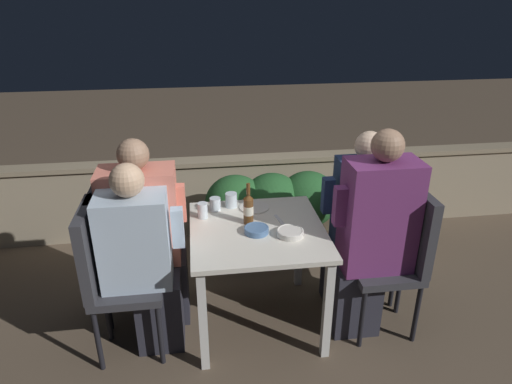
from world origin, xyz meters
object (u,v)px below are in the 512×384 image
object	(u,v)px
chair_left_far	(116,246)
person_coral_top	(148,236)
beer_bottle	(248,208)
chair_right_near	(400,249)
potted_plant	(396,201)
chair_left_near	(108,269)
chair_right_far	(385,227)
person_purple_stripe	(372,237)
person_blue_shirt	(143,261)
person_navy_jumper	(357,221)

from	to	relation	value
chair_left_far	person_coral_top	distance (m)	0.21
beer_bottle	person_coral_top	bearing A→B (deg)	175.36
chair_right_near	potted_plant	world-z (taller)	chair_right_near
chair_left_near	chair_right_far	distance (m)	1.82
person_coral_top	chair_right_far	size ratio (longest dim) A/B	1.31
chair_right_near	person_purple_stripe	size ratio (longest dim) A/B	0.71
chair_left_far	chair_right_near	bearing A→B (deg)	-9.00
chair_right_near	chair_left_near	bearing A→B (deg)	179.12
person_blue_shirt	chair_right_far	size ratio (longest dim) A/B	1.26
chair_right_near	chair_left_far	bearing A→B (deg)	171.00
chair_right_near	person_purple_stripe	distance (m)	0.23
person_purple_stripe	chair_left_far	bearing A→B (deg)	169.87
chair_left_near	person_navy_jumper	bearing A→B (deg)	9.06
beer_bottle	person_purple_stripe	bearing A→B (deg)	-17.39
chair_left_far	person_navy_jumper	distance (m)	1.59
person_coral_top	person_purple_stripe	size ratio (longest dim) A/B	0.94
person_purple_stripe	chair_right_far	size ratio (longest dim) A/B	1.40
chair_left_far	chair_right_near	distance (m)	1.80
person_blue_shirt	chair_right_far	distance (m)	1.62
chair_right_near	chair_right_far	bearing A→B (deg)	87.56
chair_right_near	potted_plant	size ratio (longest dim) A/B	1.32
chair_left_far	chair_right_far	xyz separation A→B (m)	(1.79, 0.00, 0.00)
person_blue_shirt	chair_right_near	size ratio (longest dim) A/B	1.26
person_coral_top	chair_right_far	bearing A→B (deg)	0.02
person_purple_stripe	potted_plant	world-z (taller)	person_purple_stripe
person_blue_shirt	person_purple_stripe	bearing A→B (deg)	-1.14
chair_left_far	chair_right_far	size ratio (longest dim) A/B	1.00
chair_right_near	potted_plant	bearing A→B (deg)	66.97
chair_left_near	person_blue_shirt	xyz separation A→B (m)	(0.21, -0.00, 0.04)
chair_left_far	person_navy_jumper	size ratio (longest dim) A/B	0.77
potted_plant	person_navy_jumper	bearing A→B (deg)	-132.23
chair_right_near	person_blue_shirt	bearing A→B (deg)	179.01
chair_left_near	person_navy_jumper	distance (m)	1.62
person_coral_top	beer_bottle	xyz separation A→B (m)	(0.64, -0.05, 0.18)
chair_left_near	chair_right_far	xyz separation A→B (m)	(1.80, 0.25, 0.00)
person_blue_shirt	person_purple_stripe	xyz separation A→B (m)	(1.38, -0.03, 0.07)
person_coral_top	chair_left_near	bearing A→B (deg)	-130.28
chair_left_far	potted_plant	bearing A→B (deg)	16.58
person_blue_shirt	person_purple_stripe	distance (m)	1.39
person_blue_shirt	person_coral_top	bearing A→B (deg)	87.68
chair_left_far	chair_right_far	distance (m)	1.79
chair_left_near	chair_left_far	xyz separation A→B (m)	(0.01, 0.25, 0.00)
person_blue_shirt	person_coral_top	world-z (taller)	person_coral_top
chair_left_far	beer_bottle	distance (m)	0.88
person_purple_stripe	person_navy_jumper	size ratio (longest dim) A/B	1.08
person_blue_shirt	chair_right_far	xyz separation A→B (m)	(1.60, 0.25, -0.04)
chair_left_far	person_navy_jumper	bearing A→B (deg)	0.02
potted_plant	beer_bottle	bearing A→B (deg)	-152.27
chair_right_far	person_coral_top	bearing A→B (deg)	-179.98
chair_left_far	beer_bottle	xyz separation A→B (m)	(0.84, -0.05, 0.24)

